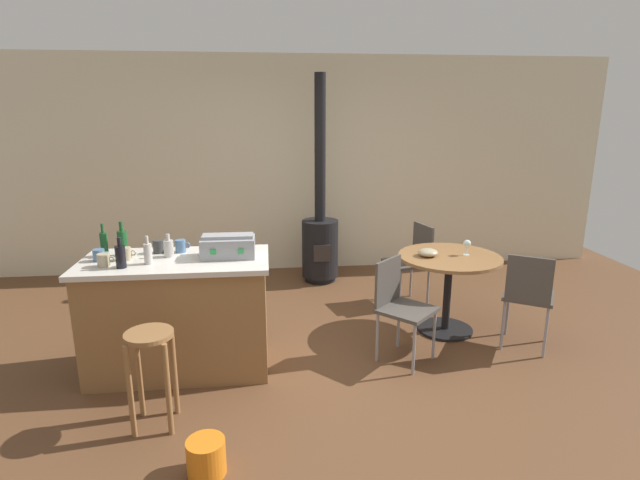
{
  "coord_description": "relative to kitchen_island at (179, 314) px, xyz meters",
  "views": [
    {
      "loc": [
        -0.43,
        -3.63,
        2.01
      ],
      "look_at": [
        0.03,
        0.52,
        0.93
      ],
      "focal_mm": 27.79,
      "sensor_mm": 36.0,
      "label": 1
    }
  ],
  "objects": [
    {
      "name": "folding_chair_left",
      "position": [
        2.91,
        0.02,
        0.05
      ],
      "size": [
        0.55,
        0.55,
        0.87
      ],
      "color": "#47423D",
      "rests_on": "ground_plane"
    },
    {
      "name": "wine_glass",
      "position": [
        2.52,
        0.46,
        0.38
      ],
      "size": [
        0.07,
        0.07,
        0.14
      ],
      "color": "silver",
      "rests_on": "dining_table"
    },
    {
      "name": "cup_2",
      "position": [
        -0.15,
        0.19,
        0.51
      ],
      "size": [
        0.12,
        0.09,
        0.11
      ],
      "color": "#383838",
      "rests_on": "kitchen_island"
    },
    {
      "name": "wooden_stool",
      "position": [
        -0.05,
        -0.75,
        0.01
      ],
      "size": [
        0.31,
        0.31,
        0.66
      ],
      "color": "olive",
      "rests_on": "ground_plane"
    },
    {
      "name": "bottle_3",
      "position": [
        -0.17,
        -0.11,
        0.54
      ],
      "size": [
        0.06,
        0.06,
        0.21
      ],
      "color": "#B7B2AD",
      "rests_on": "kitchen_island"
    },
    {
      "name": "kitchen_island",
      "position": [
        0.0,
        0.0,
        0.0
      ],
      "size": [
        1.43,
        0.72,
        0.92
      ],
      "color": "olive",
      "rests_on": "ground_plane"
    },
    {
      "name": "ground_plane",
      "position": [
        1.14,
        -0.11,
        -0.46
      ],
      "size": [
        8.8,
        8.8,
        0.0
      ],
      "primitive_type": "plane",
      "color": "brown"
    },
    {
      "name": "cup_1",
      "position": [
        -0.56,
        0.01,
        0.5
      ],
      "size": [
        0.12,
        0.09,
        0.09
      ],
      "color": "#4C7099",
      "rests_on": "kitchen_island"
    },
    {
      "name": "bottle_4",
      "position": [
        -0.42,
        0.14,
        0.56
      ],
      "size": [
        0.07,
        0.07,
        0.27
      ],
      "color": "#194C23",
      "rests_on": "kitchen_island"
    },
    {
      "name": "cup_0",
      "position": [
        0.02,
        0.19,
        0.51
      ],
      "size": [
        0.12,
        0.08,
        0.1
      ],
      "color": "#4C7099",
      "rests_on": "kitchen_island"
    },
    {
      "name": "serving_bowl",
      "position": [
        2.16,
        0.46,
        0.31
      ],
      "size": [
        0.18,
        0.18,
        0.07
      ],
      "primitive_type": "ellipsoid",
      "color": "tan",
      "rests_on": "dining_table"
    },
    {
      "name": "dining_table",
      "position": [
        2.37,
        0.45,
        0.1
      ],
      "size": [
        0.94,
        0.94,
        0.74
      ],
      "color": "black",
      "rests_on": "ground_plane"
    },
    {
      "name": "bottle_2",
      "position": [
        -0.34,
        -0.18,
        0.55
      ],
      "size": [
        0.07,
        0.07,
        0.23
      ],
      "color": "black",
      "rests_on": "kitchen_island"
    },
    {
      "name": "folding_chair_far",
      "position": [
        1.78,
        -0.02,
        0.03
      ],
      "size": [
        0.57,
        0.57,
        0.85
      ],
      "color": "#47423D",
      "rests_on": "ground_plane"
    },
    {
      "name": "wood_stove",
      "position": [
        1.34,
        2.02,
        0.12
      ],
      "size": [
        0.44,
        0.45,
        2.44
      ],
      "color": "black",
      "rests_on": "ground_plane"
    },
    {
      "name": "bottle_0",
      "position": [
        -0.56,
        0.15,
        0.56
      ],
      "size": [
        0.06,
        0.06,
        0.26
      ],
      "color": "#194C23",
      "rests_on": "kitchen_island"
    },
    {
      "name": "toolbox",
      "position": [
        0.41,
        0.02,
        0.54
      ],
      "size": [
        0.41,
        0.26,
        0.18
      ],
      "color": "gray",
      "rests_on": "kitchen_island"
    },
    {
      "name": "plastic_bucket",
      "position": [
        0.33,
        -1.26,
        -0.36
      ],
      "size": [
        0.22,
        0.22,
        0.21
      ],
      "primitive_type": "cylinder",
      "color": "orange",
      "rests_on": "ground_plane"
    },
    {
      "name": "cup_4",
      "position": [
        -0.36,
        0.02,
        0.51
      ],
      "size": [
        0.11,
        0.08,
        0.1
      ],
      "color": "tan",
      "rests_on": "kitchen_island"
    },
    {
      "name": "folding_chair_near",
      "position": [
        2.24,
        1.18,
        0.05
      ],
      "size": [
        0.49,
        0.49,
        0.86
      ],
      "color": "#47423D",
      "rests_on": "ground_plane"
    },
    {
      "name": "back_wall",
      "position": [
        1.14,
        2.61,
        0.89
      ],
      "size": [
        8.0,
        0.1,
        2.7
      ],
      "primitive_type": "cube",
      "color": "beige",
      "rests_on": "ground_plane"
    },
    {
      "name": "bottle_1",
      "position": [
        -0.05,
        0.07,
        0.53
      ],
      "size": [
        0.08,
        0.08,
        0.18
      ],
      "color": "#B7B2AD",
      "rests_on": "kitchen_island"
    },
    {
      "name": "cup_3",
      "position": [
        -0.48,
        -0.14,
        0.51
      ],
      "size": [
        0.12,
        0.09,
        0.09
      ],
      "color": "tan",
      "rests_on": "kitchen_island"
    }
  ]
}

